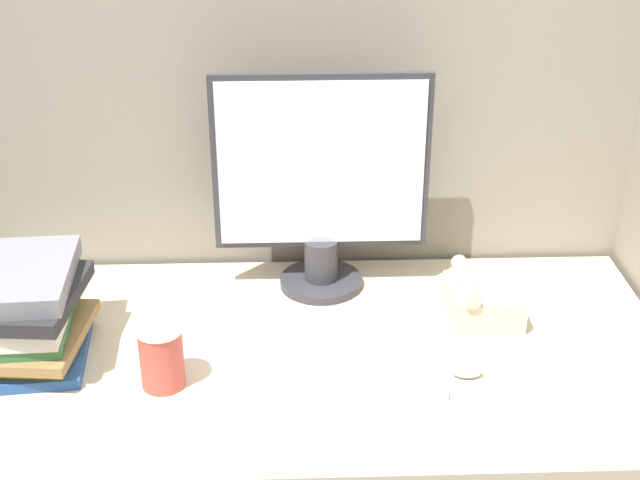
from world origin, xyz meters
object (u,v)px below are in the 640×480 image
Objects in this scene: coffee_cup at (162,356)px; desk_telephone at (482,300)px; monitor at (321,189)px; book_stack at (24,314)px; mouse at (467,371)px; keyboard at (334,374)px.

coffee_cup is 0.72m from desk_telephone.
monitor reaches higher than book_stack.
coffee_cup is 0.31m from book_stack.
mouse is at bearing -53.89° from monitor.
book_stack is (-0.29, 0.11, 0.04)m from coffee_cup.
coffee_cup is (-0.33, -0.39, -0.18)m from monitor.
monitor is 2.87× the size of desk_telephone.
coffee_cup reaches higher than keyboard.
coffee_cup is (-0.61, -0.01, 0.05)m from mouse.
monitor is 1.19× the size of keyboard.
keyboard is 7.07× the size of mouse.
monitor is at bearing 49.93° from coffee_cup.
desk_telephone is (0.34, 0.22, 0.03)m from keyboard.
monitor is 0.54m from coffee_cup.
coffee_cup is at bearing -20.70° from book_stack.
coffee_cup is at bearing -178.44° from keyboard.
keyboard is 0.41m from desk_telephone.
mouse is 0.91m from book_stack.
book_stack is at bearing -155.66° from monitor.
desk_telephone is at bearing -24.15° from monitor.
keyboard is at bearing -146.85° from desk_telephone.
coffee_cup is at bearing -179.52° from mouse.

